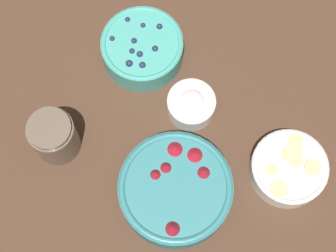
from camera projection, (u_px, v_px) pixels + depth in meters
The scene contains 6 objects.
ground_plane at pixel (146, 150), 1.12m from camera, with size 4.00×4.00×0.00m, color #4C3323.
bowl_strawberries at pixel (173, 189), 1.06m from camera, with size 0.22×0.22×0.09m.
bowl_blueberries at pixel (140, 48), 1.16m from camera, with size 0.17×0.17×0.07m.
bowl_bananas at pixel (286, 168), 1.08m from camera, with size 0.15×0.15×0.05m.
bowl_cream at pixel (189, 104), 1.13m from camera, with size 0.10×0.10×0.05m.
jar_chocolate at pixel (52, 137), 1.08m from camera, with size 0.09×0.09×0.11m.
Camera 1 is at (-0.00, 0.31, 1.08)m, focal length 60.00 mm.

